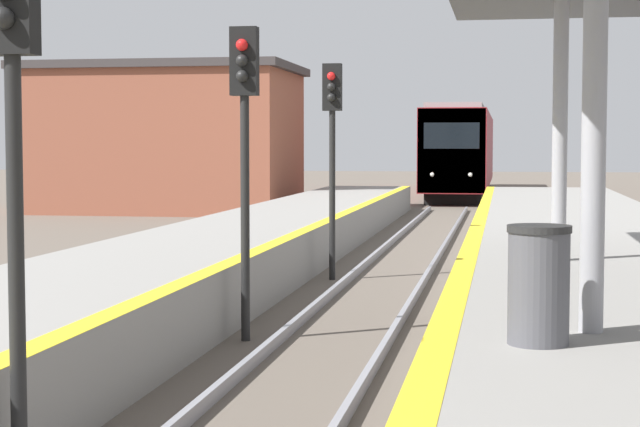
{
  "coord_description": "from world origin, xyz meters",
  "views": [
    {
      "loc": [
        2.18,
        -2.4,
        2.63
      ],
      "look_at": [
        -1.62,
        19.58,
        1.18
      ],
      "focal_mm": 60.0,
      "sensor_mm": 36.0,
      "label": 1
    }
  ],
  "objects_px": {
    "train": "(463,152)",
    "trash_bin": "(539,285)",
    "signal_mid": "(244,121)",
    "signal_far": "(332,128)",
    "signal_near": "(12,103)"
  },
  "relations": [
    {
      "from": "trash_bin",
      "to": "train",
      "type": "bearing_deg",
      "value": 93.0
    },
    {
      "from": "signal_mid",
      "to": "trash_bin",
      "type": "height_order",
      "value": "signal_mid"
    },
    {
      "from": "signal_far",
      "to": "train",
      "type": "bearing_deg",
      "value": 88.26
    },
    {
      "from": "signal_near",
      "to": "signal_far",
      "type": "bearing_deg",
      "value": 89.07
    },
    {
      "from": "train",
      "to": "signal_near",
      "type": "distance_m",
      "value": 49.18
    },
    {
      "from": "signal_mid",
      "to": "trash_bin",
      "type": "xyz_separation_m",
      "value": [
        3.69,
        -4.71,
        -1.47
      ]
    },
    {
      "from": "train",
      "to": "trash_bin",
      "type": "distance_m",
      "value": 47.38
    },
    {
      "from": "train",
      "to": "signal_mid",
      "type": "xyz_separation_m",
      "value": [
        -1.21,
        -42.6,
        0.7
      ]
    },
    {
      "from": "signal_near",
      "to": "signal_mid",
      "type": "distance_m",
      "value": 6.55
    },
    {
      "from": "train",
      "to": "trash_bin",
      "type": "xyz_separation_m",
      "value": [
        2.48,
        -47.31,
        -0.77
      ]
    },
    {
      "from": "signal_far",
      "to": "trash_bin",
      "type": "relative_size",
      "value": 4.15
    },
    {
      "from": "signal_mid",
      "to": "signal_far",
      "type": "relative_size",
      "value": 1.0
    },
    {
      "from": "train",
      "to": "signal_mid",
      "type": "distance_m",
      "value": 42.62
    },
    {
      "from": "train",
      "to": "signal_far",
      "type": "bearing_deg",
      "value": -91.74
    },
    {
      "from": "train",
      "to": "trash_bin",
      "type": "height_order",
      "value": "train"
    }
  ]
}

